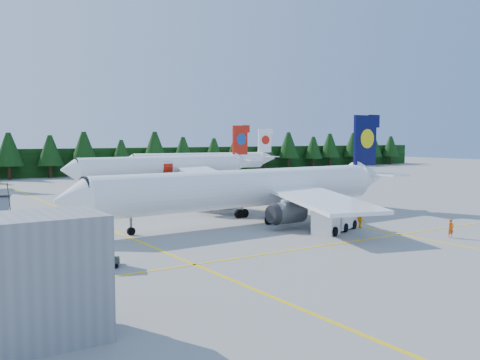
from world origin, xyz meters
TOP-DOWN VIEW (x-y plane):
  - ground at (0.00, 0.00)m, footprint 320.00×320.00m
  - taxi_stripe_a at (-14.00, 20.00)m, footprint 0.25×120.00m
  - taxi_stripe_b at (6.00, 20.00)m, footprint 0.25×120.00m
  - taxi_stripe_cross at (0.00, -6.00)m, footprint 80.00×0.25m
  - treeline_hedge at (0.00, 82.00)m, footprint 220.00×4.00m
  - terminal_building at (-26.00, -14.00)m, footprint 6.00×4.00m
  - airliner_navy at (-2.02, 6.93)m, footprint 37.51×30.83m
  - airliner_red at (9.19, 49.76)m, footprint 36.80×30.22m
  - airliner_far_right at (26.40, 68.50)m, footprint 35.63×7.77m
  - service_truck at (2.42, -1.65)m, footprint 5.89×4.08m
  - uld_pair at (-20.44, -2.49)m, footprint 5.04×3.72m
  - crew_a at (8.35, -9.29)m, footprint 0.62×0.45m
  - crew_b at (4.03, 0.34)m, footprint 1.11×1.01m
  - crew_c at (5.68, -1.70)m, footprint 0.66×0.82m

SIDE VIEW (x-z plane):
  - ground at x=0.00m, z-range 0.00..0.00m
  - taxi_stripe_a at x=-14.00m, z-range 0.00..0.01m
  - taxi_stripe_b at x=6.00m, z-range 0.00..0.01m
  - taxi_stripe_cross at x=0.00m, z-range 0.00..0.01m
  - crew_a at x=8.35m, z-range 0.00..1.58m
  - crew_c at x=5.68m, z-range 0.00..1.75m
  - crew_b at x=4.03m, z-range 0.00..1.85m
  - uld_pair at x=-20.44m, z-range 0.29..1.96m
  - service_truck at x=2.42m, z-range -0.01..2.67m
  - terminal_building at x=-26.00m, z-range 0.00..5.20m
  - treeline_hedge at x=0.00m, z-range 0.00..6.00m
  - airliner_red at x=9.19m, z-range -2.13..8.56m
  - airliner_far_right at x=26.40m, z-range -1.94..8.45m
  - airliner_navy at x=-2.02m, z-range -2.17..8.73m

